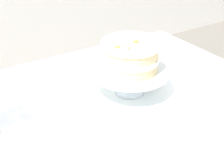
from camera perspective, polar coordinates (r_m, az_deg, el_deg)
dining_table at (r=1.26m, az=-1.46°, el=-10.16°), size 1.40×1.00×0.74m
linen_napkin at (r=1.33m, az=2.86°, el=-3.01°), size 0.33×0.33×0.00m
cake_stand at (r=1.29m, az=2.95°, el=0.12°), size 0.29×0.29×0.10m
layer_cake at (r=1.25m, az=3.03°, el=3.11°), size 0.21×0.21×0.12m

